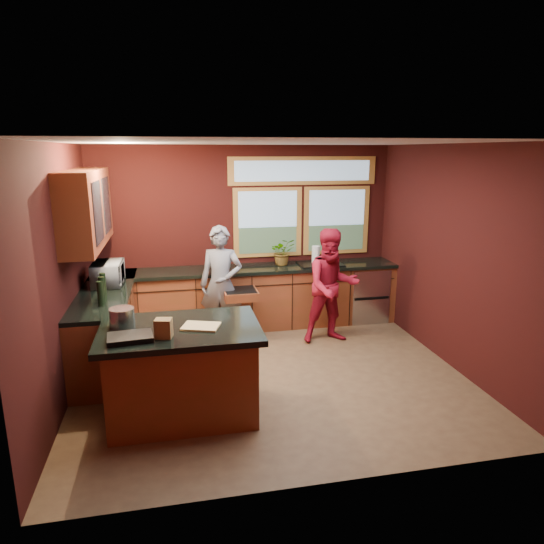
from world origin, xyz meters
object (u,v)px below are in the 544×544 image
object	(u,v)px
island	(182,371)
person_red	(332,286)
cutting_board	(201,326)
person_grey	(221,284)
stock_pot	(122,317)

from	to	relation	value
island	person_red	size ratio (longest dim) A/B	0.97
person_red	cutting_board	distance (m)	2.50
island	person_red	xyz separation A→B (m)	(2.09, 1.58, 0.32)
island	person_grey	distance (m)	2.06
person_red	stock_pot	size ratio (longest dim) A/B	6.66
cutting_board	stock_pot	distance (m)	0.78
island	stock_pot	world-z (taller)	stock_pot
person_red	stock_pot	bearing A→B (deg)	-152.64
cutting_board	stock_pot	xyz separation A→B (m)	(-0.75, 0.20, 0.08)
person_red	cutting_board	size ratio (longest dim) A/B	4.57
person_grey	cutting_board	bearing A→B (deg)	-84.01
person_red	cutting_board	world-z (taller)	person_red
cutting_board	stock_pot	size ratio (longest dim) A/B	1.46
person_grey	person_red	size ratio (longest dim) A/B	1.02
person_grey	cutting_board	world-z (taller)	person_grey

